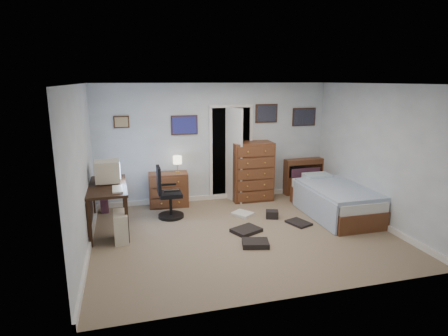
% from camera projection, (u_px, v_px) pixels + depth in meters
% --- Properties ---
extents(floor, '(5.00, 4.00, 0.02)m').
position_uv_depth(floor, '(243.00, 234.00, 6.39)').
color(floor, gray).
rests_on(floor, ground).
extents(computer_desk, '(0.69, 1.42, 0.81)m').
position_uv_depth(computer_desk, '(102.00, 196.00, 6.40)').
color(computer_desk, black).
rests_on(computer_desk, floor).
extents(crt_monitor, '(0.43, 0.40, 0.39)m').
position_uv_depth(crt_monitor, '(108.00, 172.00, 6.49)').
color(crt_monitor, beige).
rests_on(crt_monitor, computer_desk).
extents(keyboard, '(0.17, 0.44, 0.03)m').
position_uv_depth(keyboard, '(117.00, 189.00, 6.10)').
color(keyboard, beige).
rests_on(keyboard, computer_desk).
extents(pc_tower, '(0.24, 0.46, 0.49)m').
position_uv_depth(pc_tower, '(121.00, 227.00, 6.05)').
color(pc_tower, beige).
rests_on(pc_tower, floor).
extents(office_chair, '(0.49, 0.50, 1.01)m').
position_uv_depth(office_chair, '(167.00, 198.00, 7.05)').
color(office_chair, black).
rests_on(office_chair, floor).
extents(media_stack, '(0.15, 0.15, 0.73)m').
position_uv_depth(media_stack, '(104.00, 195.00, 7.32)').
color(media_stack, maroon).
rests_on(media_stack, floor).
extents(low_dresser, '(0.82, 0.45, 0.70)m').
position_uv_depth(low_dresser, '(169.00, 190.00, 7.71)').
color(low_dresser, brown).
rests_on(low_dresser, floor).
extents(table_lamp, '(0.19, 0.19, 0.34)m').
position_uv_depth(table_lamp, '(177.00, 160.00, 7.62)').
color(table_lamp, gold).
rests_on(table_lamp, low_dresser).
extents(doorway, '(0.96, 1.12, 2.05)m').
position_uv_depth(doorway, '(227.00, 151.00, 8.38)').
color(doorway, black).
rests_on(doorway, floor).
extents(tall_dresser, '(0.87, 0.53, 1.27)m').
position_uv_depth(tall_dresser, '(252.00, 171.00, 8.08)').
color(tall_dresser, brown).
rests_on(tall_dresser, floor).
extents(headboard_bookcase, '(0.91, 0.26, 0.81)m').
position_uv_depth(headboard_bookcase, '(303.00, 175.00, 8.56)').
color(headboard_bookcase, brown).
rests_on(headboard_bookcase, floor).
extents(bed, '(1.05, 1.95, 0.64)m').
position_uv_depth(bed, '(334.00, 200.00, 7.22)').
color(bed, brown).
rests_on(bed, floor).
extents(wall_posters, '(4.38, 0.04, 0.60)m').
position_uv_depth(wall_posters, '(241.00, 119.00, 7.99)').
color(wall_posters, '#331E11').
rests_on(wall_posters, floor).
extents(floor_clutter, '(1.54, 1.80, 0.14)m').
position_uv_depth(floor_clutter, '(260.00, 227.00, 6.58)').
color(floor_clutter, black).
rests_on(floor_clutter, floor).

